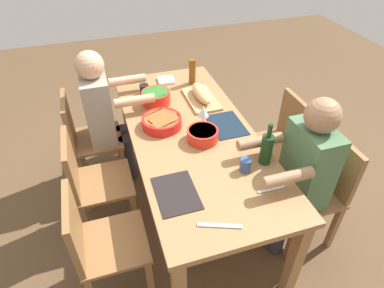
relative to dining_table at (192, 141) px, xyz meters
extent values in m
plane|color=brown|center=(0.00, 0.00, -0.66)|extent=(8.00, 8.00, 0.00)
cube|color=#9E7044|center=(0.00, 0.00, 0.06)|extent=(1.94, 0.85, 0.04)
cube|color=#9E7044|center=(-0.91, -0.36, -0.31)|extent=(0.07, 0.07, 0.70)
cube|color=#9E7044|center=(-0.91, 0.36, -0.31)|extent=(0.07, 0.07, 0.70)
cube|color=#9E7044|center=(0.91, 0.36, -0.31)|extent=(0.07, 0.07, 0.70)
cube|color=olive|center=(0.00, -0.66, -0.22)|extent=(0.40, 0.40, 0.03)
cube|color=olive|center=(0.00, -0.85, -0.01)|extent=(0.38, 0.04, 0.40)
cube|color=olive|center=(-0.17, -0.49, -0.44)|extent=(0.04, 0.04, 0.42)
cube|color=olive|center=(0.17, -0.49, -0.44)|extent=(0.04, 0.04, 0.42)
cube|color=olive|center=(-0.17, -0.83, -0.44)|extent=(0.04, 0.04, 0.42)
cube|color=olive|center=(0.17, -0.83, -0.44)|extent=(0.04, 0.04, 0.42)
cube|color=olive|center=(-0.53, -0.66, -0.22)|extent=(0.40, 0.40, 0.03)
cube|color=olive|center=(-0.53, -0.85, -0.01)|extent=(0.38, 0.04, 0.40)
cube|color=olive|center=(-0.70, -0.49, -0.44)|extent=(0.04, 0.04, 0.42)
cube|color=olive|center=(-0.36, -0.49, -0.44)|extent=(0.04, 0.04, 0.42)
cube|color=olive|center=(-0.70, -0.83, -0.44)|extent=(0.04, 0.04, 0.42)
cube|color=olive|center=(-0.36, -0.83, -0.44)|extent=(0.04, 0.04, 0.42)
cylinder|color=#2D2D38|center=(-0.61, -0.44, -0.43)|extent=(0.11, 0.11, 0.45)
cylinder|color=#2D2D38|center=(-0.45, -0.44, -0.43)|extent=(0.11, 0.11, 0.45)
cube|color=gray|center=(-0.53, -0.60, 0.07)|extent=(0.34, 0.20, 0.55)
cylinder|color=tan|center=(-0.70, -0.33, 0.19)|extent=(0.07, 0.30, 0.07)
cylinder|color=tan|center=(-0.36, -0.33, 0.19)|extent=(0.07, 0.30, 0.07)
sphere|color=tan|center=(-0.53, -0.60, 0.44)|extent=(0.21, 0.21, 0.21)
cube|color=olive|center=(0.53, -0.66, -0.22)|extent=(0.40, 0.40, 0.03)
cube|color=olive|center=(0.53, -0.85, -0.01)|extent=(0.38, 0.04, 0.40)
cube|color=olive|center=(0.36, -0.49, -0.44)|extent=(0.04, 0.04, 0.42)
cube|color=olive|center=(0.70, -0.49, -0.44)|extent=(0.04, 0.04, 0.42)
cube|color=olive|center=(0.36, -0.83, -0.44)|extent=(0.04, 0.04, 0.42)
cube|color=olive|center=(0.53, 0.66, -0.22)|extent=(0.40, 0.40, 0.03)
cube|color=olive|center=(0.53, 0.85, -0.01)|extent=(0.38, 0.04, 0.40)
cube|color=olive|center=(0.70, 0.49, -0.44)|extent=(0.04, 0.04, 0.42)
cube|color=olive|center=(0.36, 0.49, -0.44)|extent=(0.04, 0.04, 0.42)
cube|color=olive|center=(0.70, 0.83, -0.44)|extent=(0.04, 0.04, 0.42)
cube|color=olive|center=(0.36, 0.83, -0.44)|extent=(0.04, 0.04, 0.42)
cylinder|color=#2D2D38|center=(0.61, 0.44, -0.43)|extent=(0.11, 0.11, 0.45)
cylinder|color=#2D2D38|center=(0.45, 0.44, -0.43)|extent=(0.11, 0.11, 0.45)
cube|color=#4C724C|center=(0.53, 0.60, 0.07)|extent=(0.34, 0.20, 0.55)
cylinder|color=#9E7251|center=(0.70, 0.33, 0.19)|extent=(0.07, 0.30, 0.07)
cylinder|color=#9E7251|center=(0.36, 0.33, 0.19)|extent=(0.07, 0.30, 0.07)
sphere|color=#9E7251|center=(0.53, 0.60, 0.44)|extent=(0.21, 0.21, 0.21)
cube|color=olive|center=(0.00, 0.66, -0.22)|extent=(0.40, 0.40, 0.03)
cube|color=olive|center=(0.00, 0.85, -0.01)|extent=(0.38, 0.04, 0.40)
cube|color=olive|center=(0.17, 0.49, -0.44)|extent=(0.04, 0.04, 0.42)
cube|color=olive|center=(-0.17, 0.49, -0.44)|extent=(0.04, 0.04, 0.42)
cube|color=olive|center=(0.17, 0.83, -0.44)|extent=(0.04, 0.04, 0.42)
cube|color=olive|center=(-0.17, 0.83, -0.44)|extent=(0.04, 0.04, 0.42)
cylinder|color=red|center=(-0.45, -0.15, 0.14)|extent=(0.22, 0.22, 0.10)
cylinder|color=#2D7028|center=(-0.45, -0.15, 0.17)|extent=(0.20, 0.20, 0.04)
cylinder|color=red|center=(0.11, 0.04, 0.13)|extent=(0.21, 0.21, 0.09)
cylinder|color=beige|center=(0.11, 0.04, 0.15)|extent=(0.19, 0.19, 0.03)
cylinder|color=red|center=(-0.13, -0.19, 0.12)|extent=(0.29, 0.29, 0.07)
cylinder|color=orange|center=(-0.13, -0.19, 0.14)|extent=(0.25, 0.25, 0.03)
cube|color=tan|center=(-0.39, 0.20, 0.09)|extent=(0.40, 0.22, 0.02)
ellipsoid|color=tan|center=(-0.39, 0.20, 0.15)|extent=(0.32, 0.11, 0.09)
cylinder|color=#193819|center=(0.44, 0.34, 0.18)|extent=(0.08, 0.08, 0.20)
cylinder|color=#193819|center=(0.44, 0.34, 0.33)|extent=(0.03, 0.03, 0.09)
cylinder|color=brown|center=(-0.68, 0.22, 0.19)|extent=(0.06, 0.06, 0.22)
cylinder|color=silver|center=(-0.05, 0.10, 0.09)|extent=(0.07, 0.07, 0.01)
cylinder|color=silver|center=(-0.05, 0.10, 0.13)|extent=(0.01, 0.01, 0.07)
cone|color=silver|center=(-0.05, 0.10, 0.21)|extent=(0.08, 0.08, 0.08)
cylinder|color=black|center=(-0.62, -0.22, 0.13)|extent=(0.07, 0.07, 0.09)
cube|color=black|center=(0.53, -0.26, 0.09)|extent=(0.32, 0.23, 0.01)
cylinder|color=#334C8C|center=(0.48, 0.19, 0.13)|extent=(0.07, 0.07, 0.09)
cube|color=silver|center=(0.67, 0.26, 0.09)|extent=(0.02, 0.17, 0.01)
cube|color=#142333|center=(0.00, 0.26, 0.09)|extent=(0.32, 0.23, 0.01)
cube|color=silver|center=(0.82, -0.11, 0.09)|extent=(0.11, 0.22, 0.01)
cube|color=white|center=(-0.78, 0.01, 0.10)|extent=(0.15, 0.15, 0.02)
camera|label=1|loc=(1.80, -0.57, 1.48)|focal=31.00mm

